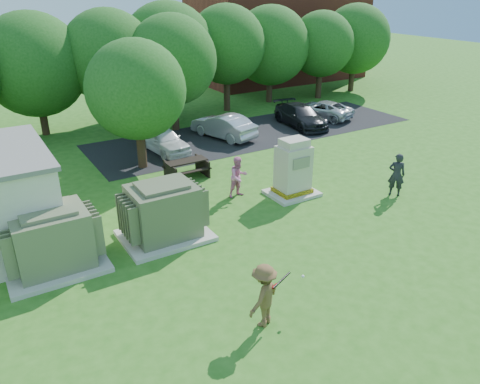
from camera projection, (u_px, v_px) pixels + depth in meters
ground at (307, 276)px, 14.42m from camera, size 120.00×120.00×0.00m
brick_building at (278, 33)px, 42.33m from camera, size 15.00×8.00×8.00m
parking_strip at (257, 132)px, 28.25m from camera, size 20.00×6.00×0.01m
transformer_left at (52, 241)px, 14.44m from camera, size 3.00×2.40×2.07m
transformer_right at (164, 213)px, 16.20m from camera, size 3.00×2.40×2.07m
generator_cabinet at (293, 171)px, 19.49m from camera, size 2.03×1.66×2.47m
picnic_table at (187, 167)px, 21.53m from camera, size 1.89×1.42×0.81m
batter at (264, 296)px, 12.04m from camera, size 1.34×1.10×1.80m
person_by_generator at (397, 175)px, 19.50m from camera, size 0.79×0.79×1.86m
person_at_picnic at (238, 177)px, 19.42m from camera, size 0.90×0.72×1.76m
car_white at (163, 140)px, 24.73m from camera, size 1.92×3.92×1.28m
car_silver_a at (223, 126)px, 26.93m from camera, size 2.52×4.42×1.38m
car_dark at (301, 116)px, 29.13m from camera, size 2.34×4.68×1.31m
car_silver_b at (322, 109)px, 30.89m from camera, size 3.08×4.49×1.14m
batting_equipment at (284, 281)px, 12.21m from camera, size 1.19×0.40×0.23m
tree_row at (139, 57)px, 27.95m from camera, size 41.30×13.30×7.30m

